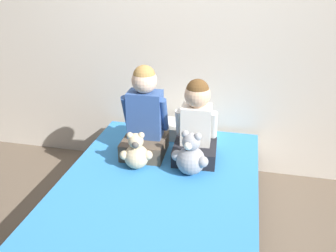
{
  "coord_description": "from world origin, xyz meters",
  "views": [
    {
      "loc": [
        0.51,
        -1.85,
        1.77
      ],
      "look_at": [
        0.0,
        0.43,
        0.68
      ],
      "focal_mm": 38.0,
      "sensor_mm": 36.0,
      "label": 1
    }
  ],
  "objects_px": {
    "child_on_right": "(196,124)",
    "pillow_at_headboard": "(179,129)",
    "bed": "(154,217)",
    "teddy_bear_held_by_right_child": "(191,156)",
    "teddy_bear_held_by_left_child": "(136,153)",
    "child_on_left": "(145,116)"
  },
  "relations": [
    {
      "from": "teddy_bear_held_by_left_child",
      "to": "child_on_left",
      "type": "bearing_deg",
      "value": 77.35
    },
    {
      "from": "teddy_bear_held_by_left_child",
      "to": "teddy_bear_held_by_right_child",
      "type": "distance_m",
      "value": 0.39
    },
    {
      "from": "child_on_left",
      "to": "child_on_right",
      "type": "relative_size",
      "value": 1.12
    },
    {
      "from": "child_on_right",
      "to": "pillow_at_headboard",
      "type": "relative_size",
      "value": 1.12
    },
    {
      "from": "teddy_bear_held_by_left_child",
      "to": "pillow_at_headboard",
      "type": "distance_m",
      "value": 0.62
    },
    {
      "from": "bed",
      "to": "pillow_at_headboard",
      "type": "xyz_separation_m",
      "value": [
        0.0,
        0.85,
        0.26
      ]
    },
    {
      "from": "child_on_right",
      "to": "pillow_at_headboard",
      "type": "height_order",
      "value": "child_on_right"
    },
    {
      "from": "teddy_bear_held_by_right_child",
      "to": "teddy_bear_held_by_left_child",
      "type": "bearing_deg",
      "value": -165.0
    },
    {
      "from": "teddy_bear_held_by_right_child",
      "to": "pillow_at_headboard",
      "type": "xyz_separation_m",
      "value": [
        -0.2,
        0.57,
        -0.08
      ]
    },
    {
      "from": "bed",
      "to": "teddy_bear_held_by_left_child",
      "type": "relative_size",
      "value": 7.18
    },
    {
      "from": "teddy_bear_held_by_right_child",
      "to": "child_on_right",
      "type": "bearing_deg",
      "value": 103.86
    },
    {
      "from": "teddy_bear_held_by_left_child",
      "to": "pillow_at_headboard",
      "type": "bearing_deg",
      "value": 58.32
    },
    {
      "from": "teddy_bear_held_by_left_child",
      "to": "teddy_bear_held_by_right_child",
      "type": "height_order",
      "value": "teddy_bear_held_by_right_child"
    },
    {
      "from": "bed",
      "to": "teddy_bear_held_by_left_child",
      "type": "xyz_separation_m",
      "value": [
        -0.2,
        0.27,
        0.32
      ]
    },
    {
      "from": "child_on_right",
      "to": "teddy_bear_held_by_right_child",
      "type": "bearing_deg",
      "value": -92.96
    },
    {
      "from": "child_on_right",
      "to": "child_on_left",
      "type": "bearing_deg",
      "value": 176.44
    },
    {
      "from": "teddy_bear_held_by_left_child",
      "to": "bed",
      "type": "bearing_deg",
      "value": -66.57
    },
    {
      "from": "bed",
      "to": "child_on_left",
      "type": "height_order",
      "value": "child_on_left"
    },
    {
      "from": "teddy_bear_held_by_left_child",
      "to": "pillow_at_headboard",
      "type": "xyz_separation_m",
      "value": [
        0.2,
        0.58,
        -0.06
      ]
    },
    {
      "from": "pillow_at_headboard",
      "to": "teddy_bear_held_by_right_child",
      "type": "bearing_deg",
      "value": -71.2
    },
    {
      "from": "child_on_left",
      "to": "pillow_at_headboard",
      "type": "xyz_separation_m",
      "value": [
        0.2,
        0.34,
        -0.25
      ]
    },
    {
      "from": "teddy_bear_held_by_left_child",
      "to": "teddy_bear_held_by_right_child",
      "type": "relative_size",
      "value": 0.87
    }
  ]
}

